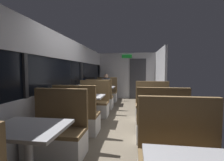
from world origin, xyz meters
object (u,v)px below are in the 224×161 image
Objects in this scene: dining_table_rear_aisle at (156,103)px; dining_table_mid_window at (87,99)px; bench_near_window_facing_entry at (57,136)px; coffee_cup_secondary at (88,95)px; bench_mid_window_facing_entry at (93,105)px; bench_mid_window_facing_end at (77,119)px; dining_table_near_window at (28,135)px; bench_rear_aisle_facing_entry at (152,109)px; bench_far_window_facing_end at (100,100)px; coffee_cup_primary at (151,97)px; dining_table_far_window at (103,89)px; seated_passenger at (106,90)px; bench_far_window_facing_entry at (106,94)px; bench_rear_aisle_facing_end at (161,126)px.

dining_table_mid_window is at bearing 173.62° from dining_table_rear_aisle.
coffee_cup_secondary is (0.07, 1.51, 0.46)m from bench_near_window_facing_entry.
bench_mid_window_facing_end is at bearing -90.00° from bench_mid_window_facing_entry.
bench_near_window_facing_entry reaches higher than dining_table_mid_window.
dining_table_near_window is 2.21m from coffee_cup_secondary.
bench_rear_aisle_facing_entry is 12.22× the size of coffee_cup_secondary.
bench_mid_window_facing_end is (0.00, -0.70, -0.31)m from dining_table_mid_window.
dining_table_mid_window is at bearing -90.00° from bench_far_window_facing_end.
coffee_cup_primary is (1.67, 2.04, 0.15)m from dining_table_near_window.
dining_table_far_window is at bearing 125.17° from dining_table_rear_aisle.
bench_far_window_facing_end is at bearing 90.00° from dining_table_mid_window.
seated_passenger is at bearing 91.36° from coffee_cup_secondary.
dining_table_rear_aisle is (1.79, -2.54, 0.00)m from dining_table_far_window.
dining_table_rear_aisle is at bearing -26.68° from bench_mid_window_facing_entry.
dining_table_far_window is 0.77m from bench_far_window_facing_end.
bench_far_window_facing_end is at bearing -90.00° from dining_table_far_window.
bench_near_window_facing_entry is 4.68m from bench_far_window_facing_entry.
bench_mid_window_facing_end is (0.00, 0.94, 0.00)m from bench_near_window_facing_entry.
dining_table_far_window is at bearing -90.00° from bench_far_window_facing_entry.
bench_near_window_facing_entry is 1.22× the size of dining_table_mid_window.
seated_passenger is at bearing 90.00° from dining_table_near_window.
coffee_cup_primary is 1.60m from coffee_cup_secondary.
bench_mid_window_facing_end and bench_far_window_facing_end have the same top height.
bench_rear_aisle_facing_end is (1.79, -2.54, 0.00)m from bench_far_window_facing_end.
bench_far_window_facing_end is at bearing 92.38° from coffee_cup_secondary.
dining_table_mid_window is at bearing -90.00° from dining_table_far_window.
dining_table_near_window is 0.82× the size of bench_rear_aisle_facing_end.
dining_table_mid_window is 0.82× the size of bench_mid_window_facing_entry.
bench_far_window_facing_entry is 3.21m from coffee_cup_secondary.
dining_table_mid_window is 0.21m from coffee_cup_secondary.
dining_table_far_window is at bearing 90.00° from bench_far_window_facing_end.
dining_table_rear_aisle is 0.22m from coffee_cup_primary.
dining_table_near_window is at bearing -90.00° from bench_mid_window_facing_end.
bench_far_window_facing_entry reaches higher than dining_table_mid_window.
bench_rear_aisle_facing_entry reaches higher than coffee_cup_secondary.
bench_rear_aisle_facing_end is 0.87× the size of seated_passenger.
seated_passenger is (0.00, 0.63, -0.10)m from dining_table_far_window.
dining_table_near_window is at bearing -129.91° from dining_table_rear_aisle.
dining_table_far_window is 1.00× the size of dining_table_rear_aisle.
bench_mid_window_facing_end is 3.67m from seated_passenger.
dining_table_rear_aisle is 1.72m from coffee_cup_secondary.
bench_far_window_facing_end is 2.59m from dining_table_rear_aisle.
bench_mid_window_facing_entry is 1.00× the size of bench_far_window_facing_end.
coffee_cup_primary is at bearing 13.33° from bench_mid_window_facing_end.
dining_table_rear_aisle is at bearing -2.24° from coffee_cup_secondary.
bench_mid_window_facing_entry is at bearing 95.06° from coffee_cup_secondary.
coffee_cup_secondary is (0.07, -0.13, 0.15)m from dining_table_mid_window.
seated_passenger is at bearing 90.00° from dining_table_mid_window.
bench_rear_aisle_facing_end reaches higher than dining_table_mid_window.
dining_table_far_window is 3.13m from coffee_cup_primary.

